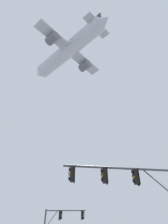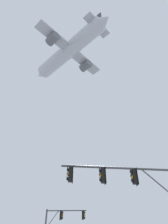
{
  "view_description": "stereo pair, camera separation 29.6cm",
  "coord_description": "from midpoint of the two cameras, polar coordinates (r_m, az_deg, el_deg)",
  "views": [
    {
      "loc": [
        0.34,
        -6.44,
        1.43
      ],
      "look_at": [
        0.46,
        13.2,
        15.74
      ],
      "focal_mm": 31.94,
      "sensor_mm": 36.0,
      "label": 1
    },
    {
      "loc": [
        0.63,
        -6.44,
        1.43
      ],
      "look_at": [
        0.46,
        13.2,
        15.74
      ],
      "focal_mm": 31.94,
      "sensor_mm": 36.0,
      "label": 2
    }
  ],
  "objects": [
    {
      "name": "signal_pole_near",
      "position": [
        13.4,
        13.56,
        -20.33
      ],
      "size": [
        7.43,
        1.13,
        6.2
      ],
      "color": "#4C4C51",
      "rests_on": "ground"
    },
    {
      "name": "signal_pole_far",
      "position": [
        26.75,
        -7.59,
        -29.14
      ],
      "size": [
        4.89,
        0.55,
        6.1
      ],
      "color": "#4C4C51",
      "rests_on": "ground"
    },
    {
      "name": "airplane",
      "position": [
        49.76,
        -4.73,
        17.14
      ],
      "size": [
        19.84,
        18.88,
        6.65
      ],
      "color": "#B7BCC6"
    }
  ]
}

